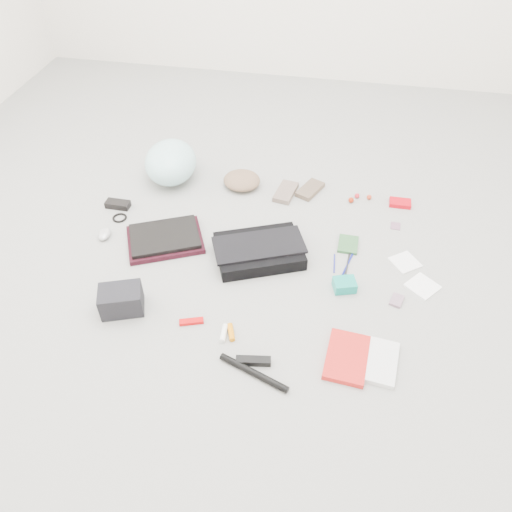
% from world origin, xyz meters
% --- Properties ---
extents(ground_plane, '(4.00, 4.00, 0.00)m').
position_xyz_m(ground_plane, '(0.00, 0.00, 0.00)').
color(ground_plane, gray).
extents(messenger_bag, '(0.46, 0.40, 0.06)m').
position_xyz_m(messenger_bag, '(0.00, 0.05, 0.03)').
color(messenger_bag, black).
rests_on(messenger_bag, ground_plane).
extents(bag_flap, '(0.45, 0.33, 0.01)m').
position_xyz_m(bag_flap, '(0.00, 0.05, 0.07)').
color(bag_flap, black).
rests_on(bag_flap, messenger_bag).
extents(laptop_sleeve, '(0.42, 0.38, 0.02)m').
position_xyz_m(laptop_sleeve, '(-0.45, 0.07, 0.01)').
color(laptop_sleeve, black).
rests_on(laptop_sleeve, ground_plane).
extents(laptop, '(0.39, 0.34, 0.02)m').
position_xyz_m(laptop, '(-0.45, 0.07, 0.03)').
color(laptop, black).
rests_on(laptop, laptop_sleeve).
extents(bike_helmet, '(0.33, 0.39, 0.21)m').
position_xyz_m(bike_helmet, '(-0.58, 0.58, 0.10)').
color(bike_helmet, '#B9F5F7').
rests_on(bike_helmet, ground_plane).
extents(beanie, '(0.23, 0.22, 0.07)m').
position_xyz_m(beanie, '(-0.19, 0.58, 0.03)').
color(beanie, '#7D5F48').
rests_on(beanie, ground_plane).
extents(mitten_left, '(0.12, 0.19, 0.03)m').
position_xyz_m(mitten_left, '(0.06, 0.55, 0.01)').
color(mitten_left, '#776458').
rests_on(mitten_left, ground_plane).
extents(mitten_right, '(0.15, 0.19, 0.03)m').
position_xyz_m(mitten_right, '(0.18, 0.60, 0.01)').
color(mitten_right, brown).
rests_on(mitten_right, ground_plane).
extents(power_brick, '(0.12, 0.06, 0.03)m').
position_xyz_m(power_brick, '(-0.78, 0.28, 0.02)').
color(power_brick, black).
rests_on(power_brick, ground_plane).
extents(cable_coil, '(0.09, 0.09, 0.01)m').
position_xyz_m(cable_coil, '(-0.73, 0.19, 0.01)').
color(cable_coil, black).
rests_on(cable_coil, ground_plane).
extents(mouse, '(0.06, 0.09, 0.03)m').
position_xyz_m(mouse, '(-0.75, 0.05, 0.02)').
color(mouse, '#B0B0B0').
rests_on(mouse, ground_plane).
extents(camera_bag, '(0.20, 0.17, 0.11)m').
position_xyz_m(camera_bag, '(-0.49, -0.37, 0.06)').
color(camera_bag, black).
rests_on(camera_bag, ground_plane).
extents(multitool, '(0.10, 0.06, 0.02)m').
position_xyz_m(multitool, '(-0.19, -0.38, 0.01)').
color(multitool, '#B80608').
rests_on(multitool, ground_plane).
extents(toiletry_tube_white, '(0.03, 0.08, 0.02)m').
position_xyz_m(toiletry_tube_white, '(-0.05, -0.42, 0.01)').
color(toiletry_tube_white, white).
rests_on(toiletry_tube_white, ground_plane).
extents(toiletry_tube_orange, '(0.05, 0.08, 0.02)m').
position_xyz_m(toiletry_tube_orange, '(-0.02, -0.41, 0.01)').
color(toiletry_tube_orange, orange).
rests_on(toiletry_tube_orange, ground_plane).
extents(u_lock, '(0.14, 0.05, 0.03)m').
position_xyz_m(u_lock, '(0.09, -0.53, 0.01)').
color(u_lock, black).
rests_on(u_lock, ground_plane).
extents(bike_pump, '(0.28, 0.12, 0.03)m').
position_xyz_m(bike_pump, '(0.10, -0.58, 0.01)').
color(bike_pump, black).
rests_on(bike_pump, ground_plane).
extents(book_red, '(0.17, 0.24, 0.02)m').
position_xyz_m(book_red, '(0.44, -0.44, 0.01)').
color(book_red, red).
rests_on(book_red, ground_plane).
extents(book_white, '(0.16, 0.22, 0.02)m').
position_xyz_m(book_white, '(0.56, -0.44, 0.01)').
color(book_white, silver).
rests_on(book_white, ground_plane).
extents(notepad, '(0.09, 0.12, 0.01)m').
position_xyz_m(notepad, '(0.40, 0.20, 0.01)').
color(notepad, '#2C5A30').
rests_on(notepad, ground_plane).
extents(pen_blue, '(0.01, 0.12, 0.01)m').
position_xyz_m(pen_blue, '(0.35, 0.07, 0.00)').
color(pen_blue, navy).
rests_on(pen_blue, ground_plane).
extents(pen_black, '(0.02, 0.15, 0.01)m').
position_xyz_m(pen_black, '(0.41, 0.07, 0.00)').
color(pen_black, black).
rests_on(pen_black, ground_plane).
extents(pen_navy, '(0.05, 0.15, 0.01)m').
position_xyz_m(pen_navy, '(0.41, 0.07, 0.00)').
color(pen_navy, navy).
rests_on(pen_navy, ground_plane).
extents(accordion_wallet, '(0.11, 0.10, 0.05)m').
position_xyz_m(accordion_wallet, '(0.40, -0.08, 0.02)').
color(accordion_wallet, '#129686').
rests_on(accordion_wallet, ground_plane).
extents(card_deck, '(0.07, 0.08, 0.01)m').
position_xyz_m(card_deck, '(0.63, -0.11, 0.01)').
color(card_deck, gray).
rests_on(card_deck, ground_plane).
extents(napkin_top, '(0.16, 0.16, 0.01)m').
position_xyz_m(napkin_top, '(0.67, 0.14, 0.00)').
color(napkin_top, white).
rests_on(napkin_top, ground_plane).
extents(napkin_bottom, '(0.17, 0.17, 0.01)m').
position_xyz_m(napkin_bottom, '(0.74, -0.00, 0.00)').
color(napkin_bottom, white).
rests_on(napkin_bottom, ground_plane).
extents(lollipop_a, '(0.03, 0.03, 0.03)m').
position_xyz_m(lollipop_a, '(0.40, 0.54, 0.01)').
color(lollipop_a, '#A1240B').
rests_on(lollipop_a, ground_plane).
extents(lollipop_b, '(0.03, 0.03, 0.03)m').
position_xyz_m(lollipop_b, '(0.43, 0.59, 0.01)').
color(lollipop_b, red).
rests_on(lollipop_b, ground_plane).
extents(lollipop_c, '(0.03, 0.03, 0.03)m').
position_xyz_m(lollipop_c, '(0.49, 0.59, 0.01)').
color(lollipop_c, '#B3351B').
rests_on(lollipop_c, ground_plane).
extents(altoids_tin, '(0.11, 0.07, 0.02)m').
position_xyz_m(altoids_tin, '(0.65, 0.57, 0.01)').
color(altoids_tin, red).
rests_on(altoids_tin, ground_plane).
extents(stamp_sheet, '(0.05, 0.06, 0.00)m').
position_xyz_m(stamp_sheet, '(0.63, 0.39, 0.00)').
color(stamp_sheet, '#865C75').
rests_on(stamp_sheet, ground_plane).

